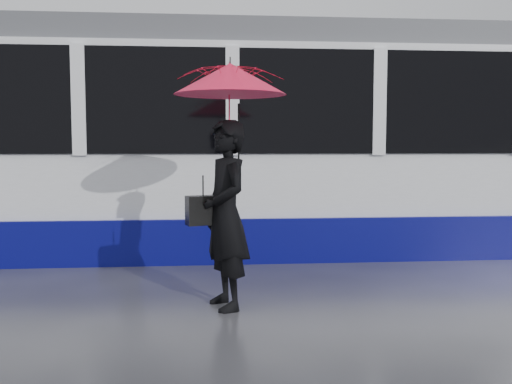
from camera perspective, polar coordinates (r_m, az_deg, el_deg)
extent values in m
plane|color=#28282D|center=(6.58, -2.31, -9.51)|extent=(90.00, 90.00, 0.00)
cube|color=#3F3D38|center=(8.31, -2.90, -6.43)|extent=(34.00, 0.07, 0.02)
cube|color=#3F3D38|center=(9.73, -3.23, -4.80)|extent=(34.00, 0.07, 0.02)
cube|color=white|center=(8.94, -12.40, 4.02)|extent=(24.00, 2.40, 2.95)
cube|color=#080A63|center=(9.03, -12.27, -3.70)|extent=(24.00, 2.56, 0.62)
cube|color=black|center=(8.96, -12.48, 8.34)|extent=(23.00, 2.48, 1.40)
cube|color=#4F5156|center=(9.08, -12.59, 14.50)|extent=(23.60, 2.20, 0.35)
imported|color=black|center=(5.62, -3.05, -2.29)|extent=(0.64, 0.78, 1.86)
imported|color=#E5135A|center=(5.59, -2.58, 8.27)|extent=(1.29, 1.30, 0.93)
cone|color=#E5135A|center=(5.61, -2.59, 11.23)|extent=(1.38, 1.38, 0.30)
cylinder|color=black|center=(5.64, -2.60, 12.99)|extent=(0.01, 0.01, 0.07)
cylinder|color=black|center=(5.60, -1.74, 4.69)|extent=(0.02, 0.02, 0.81)
cube|color=black|center=(5.63, -5.30, -1.83)|extent=(0.36, 0.24, 0.29)
cylinder|color=black|center=(5.61, -5.32, 0.55)|extent=(0.01, 0.01, 0.18)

